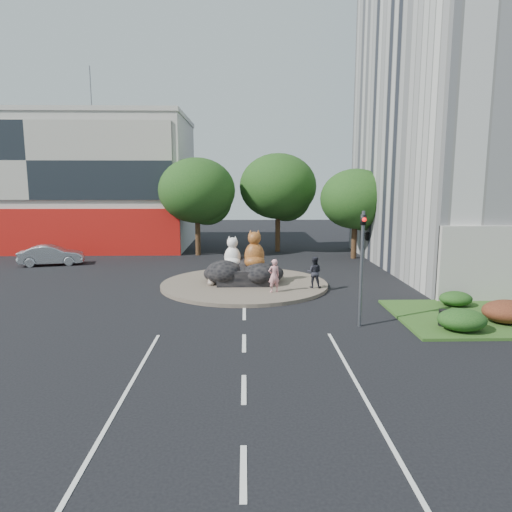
% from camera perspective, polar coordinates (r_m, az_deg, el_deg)
% --- Properties ---
extents(ground, '(120.00, 120.00, 0.00)m').
position_cam_1_polar(ground, '(18.02, -1.50, -10.84)').
color(ground, black).
rests_on(ground, ground).
extents(roundabout_island, '(10.00, 10.00, 0.20)m').
position_cam_1_polar(roundabout_island, '(27.61, -1.46, -3.54)').
color(roundabout_island, brown).
rests_on(roundabout_island, ground).
extents(rock_plinth, '(3.20, 2.60, 0.90)m').
position_cam_1_polar(rock_plinth, '(27.49, -1.47, -2.43)').
color(rock_plinth, black).
rests_on(rock_plinth, roundabout_island).
extents(shophouse_block, '(25.20, 12.30, 17.40)m').
position_cam_1_polar(shophouse_block, '(48.35, -23.58, 8.41)').
color(shophouse_block, beige).
rests_on(shophouse_block, ground).
extents(grass_verge, '(10.00, 6.00, 0.12)m').
position_cam_1_polar(grass_verge, '(24.03, 28.71, -6.72)').
color(grass_verge, '#33551C').
rests_on(grass_verge, ground).
extents(tree_left, '(6.46, 6.46, 8.27)m').
position_cam_1_polar(tree_left, '(39.21, -7.28, 7.73)').
color(tree_left, '#382314').
rests_on(tree_left, ground).
extents(tree_mid, '(6.84, 6.84, 8.76)m').
position_cam_1_polar(tree_mid, '(41.11, 2.86, 8.28)').
color(tree_mid, '#382314').
rests_on(tree_mid, ground).
extents(tree_right, '(5.70, 5.70, 7.30)m').
position_cam_1_polar(tree_right, '(38.11, 12.39, 6.62)').
color(tree_right, '#382314').
rests_on(tree_right, ground).
extents(hedge_near_green, '(2.00, 1.60, 0.90)m').
position_cam_1_polar(hedge_near_green, '(20.81, 24.35, -7.28)').
color(hedge_near_green, '#153D13').
rests_on(hedge_near_green, grass_verge).
extents(hedge_red, '(2.20, 1.76, 0.99)m').
position_cam_1_polar(hedge_red, '(22.81, 28.97, -6.10)').
color(hedge_red, '#461A12').
rests_on(hedge_red, grass_verge).
extents(hedge_back_green, '(1.60, 1.28, 0.72)m').
position_cam_1_polar(hedge_back_green, '(24.77, 23.69, -4.90)').
color(hedge_back_green, '#153D13').
rests_on(hedge_back_green, grass_verge).
extents(traffic_light, '(0.44, 1.24, 5.00)m').
position_cam_1_polar(traffic_light, '(19.76, 13.42, 1.51)').
color(traffic_light, '#595B60').
rests_on(traffic_light, ground).
extents(street_lamp, '(2.34, 0.22, 8.06)m').
position_cam_1_polar(street_lamp, '(28.06, 25.78, 4.95)').
color(street_lamp, '#595B60').
rests_on(street_lamp, ground).
extents(cat_white, '(1.29, 1.17, 1.91)m').
position_cam_1_polar(cat_white, '(27.53, -2.97, 0.55)').
color(cat_white, white).
rests_on(cat_white, rock_plinth).
extents(cat_tabby, '(1.40, 1.22, 2.30)m').
position_cam_1_polar(cat_tabby, '(27.27, -0.20, 0.89)').
color(cat_tabby, '#C26728').
rests_on(cat_tabby, rock_plinth).
extents(kitten_calico, '(0.63, 0.60, 0.82)m').
position_cam_1_polar(kitten_calico, '(26.95, -5.61, -2.79)').
color(kitten_calico, beige).
rests_on(kitten_calico, roundabout_island).
extents(kitten_white, '(0.48, 0.43, 0.73)m').
position_cam_1_polar(kitten_white, '(26.97, 1.56, -2.83)').
color(kitten_white, white).
rests_on(kitten_white, roundabout_island).
extents(pedestrian_pink, '(0.78, 0.65, 1.83)m').
position_cam_1_polar(pedestrian_pink, '(25.07, 2.26, -2.47)').
color(pedestrian_pink, pink).
rests_on(pedestrian_pink, roundabout_island).
extents(pedestrian_dark, '(1.00, 0.85, 1.80)m').
position_cam_1_polar(pedestrian_dark, '(26.31, 7.28, -2.03)').
color(pedestrian_dark, black).
rests_on(pedestrian_dark, roundabout_island).
extents(parked_car, '(4.83, 2.59, 1.51)m').
position_cam_1_polar(parked_car, '(37.75, -24.20, 0.10)').
color(parked_car, '#AEB2B6').
rests_on(parked_car, ground).
extents(litter_bin, '(0.46, 0.46, 0.69)m').
position_cam_1_polar(litter_bin, '(21.20, 22.42, -7.15)').
color(litter_bin, black).
rests_on(litter_bin, grass_verge).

